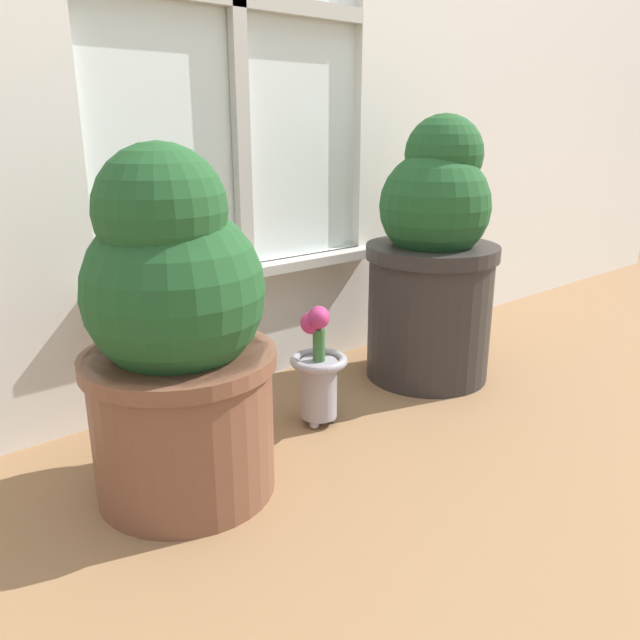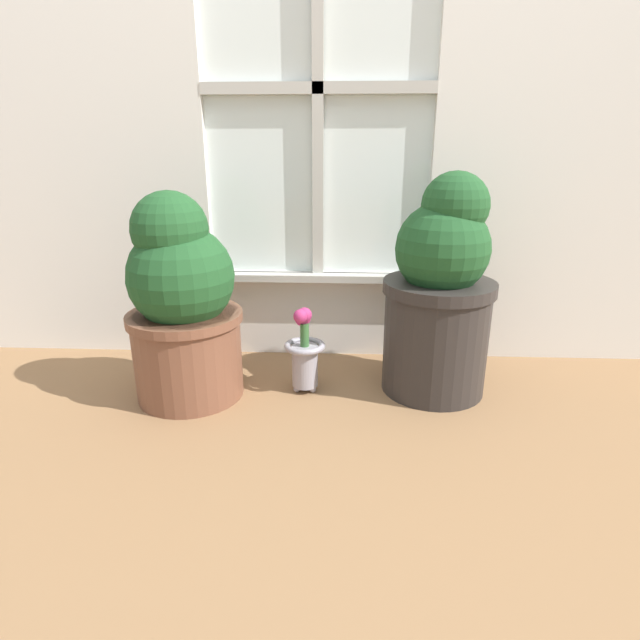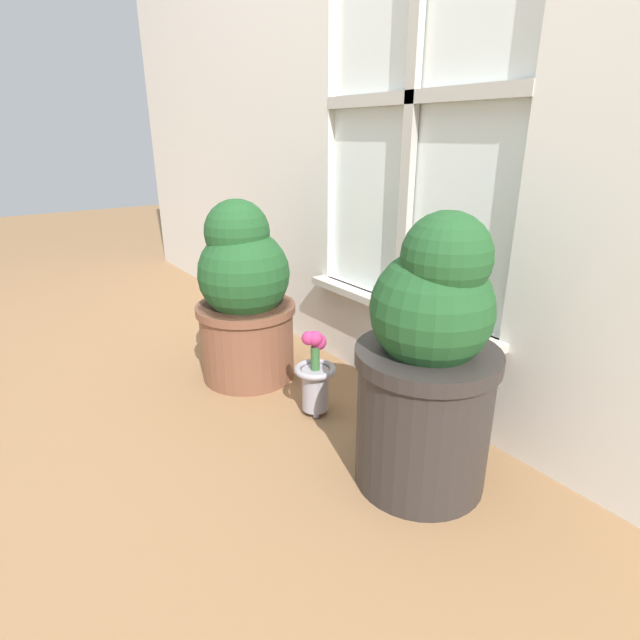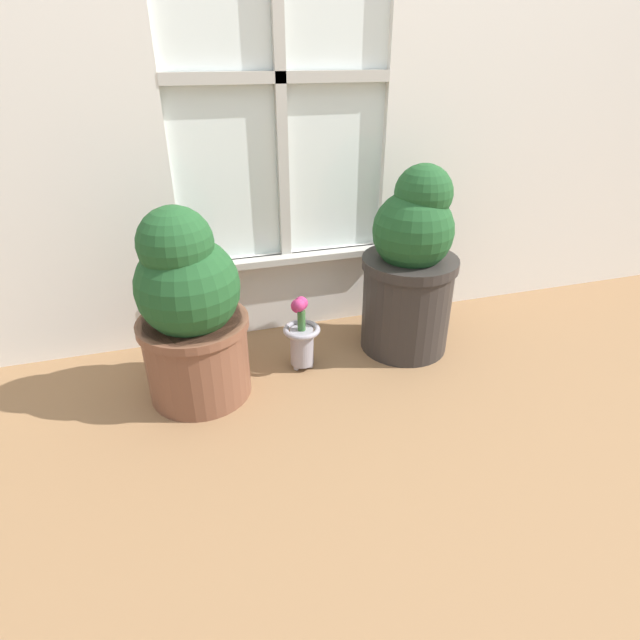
# 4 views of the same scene
# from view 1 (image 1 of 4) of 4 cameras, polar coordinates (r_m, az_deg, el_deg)

# --- Properties ---
(ground_plane) EXTENTS (10.00, 10.00, 0.00)m
(ground_plane) POSITION_cam_1_polar(r_m,az_deg,el_deg) (1.27, 7.18, -12.36)
(ground_plane) COLOR olive
(potted_plant_left) EXTENTS (0.33, 0.33, 0.61)m
(potted_plant_left) POSITION_cam_1_polar(r_m,az_deg,el_deg) (1.07, -12.99, -1.62)
(potted_plant_left) COLOR brown
(potted_plant_left) RESTS_ON ground_plane
(potted_plant_right) EXTENTS (0.33, 0.33, 0.66)m
(potted_plant_right) POSITION_cam_1_polar(r_m,az_deg,el_deg) (1.58, 10.23, 5.42)
(potted_plant_right) COLOR #2D2826
(potted_plant_right) RESTS_ON ground_plane
(flower_vase) EXTENTS (0.12, 0.12, 0.27)m
(flower_vase) POSITION_cam_1_polar(r_m,az_deg,el_deg) (1.34, -0.15, -4.54)
(flower_vase) COLOR #99939E
(flower_vase) RESTS_ON ground_plane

